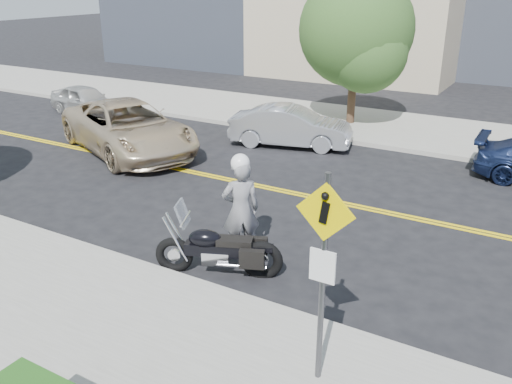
{
  "coord_description": "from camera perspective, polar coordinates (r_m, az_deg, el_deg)",
  "views": [
    {
      "loc": [
        6.5,
        -11.95,
        5.3
      ],
      "look_at": [
        1.31,
        -3.03,
        1.2
      ],
      "focal_mm": 38.0,
      "sensor_mm": 36.0,
      "label": 1
    }
  ],
  "objects": [
    {
      "name": "sidewalk_far",
      "position": [
        21.17,
        11.45,
        6.94
      ],
      "size": [
        60.0,
        5.0,
        0.15
      ],
      "primitive_type": "cube",
      "color": "#9E9B91",
      "rests_on": "ground_plane"
    },
    {
      "name": "ground_plane",
      "position": [
        14.6,
        1.56,
        0.37
      ],
      "size": [
        120.0,
        120.0,
        0.0
      ],
      "primitive_type": "plane",
      "color": "black",
      "rests_on": "ground"
    },
    {
      "name": "pedestrian_sign",
      "position": [
        6.95,
        7.1,
        -7.26
      ],
      "size": [
        0.78,
        0.08,
        3.0
      ],
      "color": "#4C4C51",
      "rests_on": "sidewalk_near"
    },
    {
      "name": "parked_car_silver",
      "position": [
        18.23,
        3.68,
        6.89
      ],
      "size": [
        4.27,
        2.4,
        1.33
      ],
      "primitive_type": "imported",
      "rotation": [
        0.0,
        0.0,
        1.83
      ],
      "color": "#AFB2B7",
      "rests_on": "ground"
    },
    {
      "name": "parked_car_white",
      "position": [
        23.72,
        -17.55,
        9.22
      ],
      "size": [
        3.64,
        1.92,
        1.18
      ],
      "primitive_type": "imported",
      "rotation": [
        0.0,
        0.0,
        1.42
      ],
      "color": "beige",
      "rests_on": "ground"
    },
    {
      "name": "motorcycle",
      "position": [
        10.23,
        -3.97,
        -5.0
      ],
      "size": [
        2.47,
        1.58,
        1.44
      ],
      "primitive_type": null,
      "rotation": [
        0.0,
        0.0,
        0.4
      ],
      "color": "black",
      "rests_on": "ground"
    },
    {
      "name": "motorcyclist",
      "position": [
        10.68,
        -1.61,
        -1.59
      ],
      "size": [
        0.89,
        0.86,
        2.19
      ],
      "rotation": [
        0.0,
        0.0,
        3.86
      ],
      "color": "#B2B1B6",
      "rests_on": "ground"
    },
    {
      "name": "tree_far_a",
      "position": [
        20.58,
        10.49,
        16.48
      ],
      "size": [
        4.12,
        4.12,
        5.63
      ],
      "rotation": [
        0.0,
        0.0,
        0.09
      ],
      "color": "#382619",
      "rests_on": "ground"
    },
    {
      "name": "suv",
      "position": [
        17.96,
        -13.31,
        6.6
      ],
      "size": [
        6.41,
        4.8,
        1.62
      ],
      "primitive_type": "imported",
      "rotation": [
        0.0,
        0.0,
        1.16
      ],
      "color": "beige",
      "rests_on": "ground"
    },
    {
      "name": "sidewalk_near",
      "position": [
        9.46,
        -21.55,
        -13.64
      ],
      "size": [
        60.0,
        5.0,
        0.15
      ],
      "primitive_type": "cube",
      "color": "#9E9B91",
      "rests_on": "ground_plane"
    }
  ]
}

